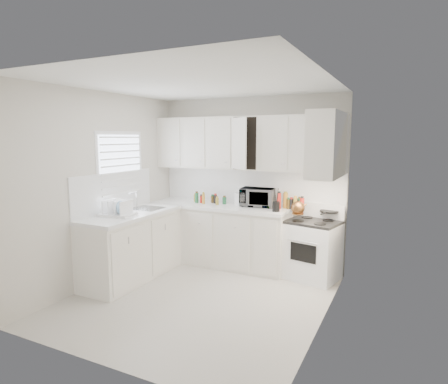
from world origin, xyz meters
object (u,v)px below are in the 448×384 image
Objects in this scene: rice_cooker at (242,198)px; dish_rack at (117,207)px; tea_kettle at (298,207)px; utensil_crock at (276,200)px; stove at (313,242)px; microwave at (258,195)px.

rice_cooker is 0.51× the size of dish_rack.
tea_kettle is at bearing -14.35° from rice_cooker.
tea_kettle is 2.45m from dish_rack.
rice_cooker is 0.66× the size of utensil_crock.
stove is 1.07m from microwave.
microwave is 1.46× the size of utensil_crock.
utensil_crock is at bearing -20.40° from rice_cooker.
tea_kettle is 0.52× the size of dish_rack.
rice_cooker is (-0.96, 0.29, 0.02)m from tea_kettle.
stove is 4.70× the size of rice_cooker.
stove is 1.26m from rice_cooker.
stove is at bearing -16.70° from microwave.
utensil_crock reaches higher than rice_cooker.
tea_kettle is 0.77m from microwave.
stove is 0.57m from tea_kettle.
dish_rack reaches higher than rice_cooker.
microwave is at bearing 37.26° from dish_rack.
rice_cooker is (-1.14, 0.13, 0.53)m from stove.
rice_cooker is 1.89m from dish_rack.
stove is at bearing 15.81° from utensil_crock.
rice_cooker is at bearing 174.15° from microwave.
utensil_crock is (0.64, -0.27, 0.06)m from rice_cooker.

